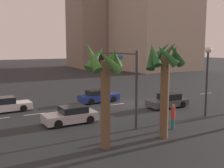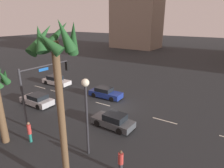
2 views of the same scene
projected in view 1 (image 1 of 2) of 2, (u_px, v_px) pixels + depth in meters
ground_plane at (127, 103)px, 29.17m from camera, size 220.00×220.00×0.00m
lane_stripe_1 at (206, 93)px, 35.12m from camera, size 2.01×0.14×0.01m
lane_stripe_2 at (171, 98)px, 32.20m from camera, size 2.52×0.14×0.01m
lane_stripe_3 at (115, 104)px, 28.44m from camera, size 2.05×0.14×0.01m
lane_stripe_4 at (34, 114)px, 24.31m from camera, size 1.82×0.14×0.01m
car_1 at (71, 115)px, 21.44m from camera, size 4.16×1.97×1.34m
car_2 at (168, 101)px, 27.05m from camera, size 4.14×1.96×1.37m
car_3 at (4, 105)px, 25.12m from camera, size 4.69×1.99×1.37m
car_4 at (99, 96)px, 29.57m from camera, size 4.41×1.88×1.34m
traffic_signal at (121, 73)px, 21.26m from camera, size 0.40×5.98×5.68m
streetlamp at (207, 68)px, 23.08m from camera, size 0.56×0.56×5.95m
pedestrian_1 at (173, 116)px, 19.83m from camera, size 0.43×0.43×1.84m
palm_tree_0 at (104, 78)px, 15.58m from camera, size 2.38×2.52×6.31m
palm_tree_2 at (164, 68)px, 17.53m from camera, size 2.54×2.59×6.37m
building_1 at (155, 19)px, 69.98m from camera, size 17.89×17.12×25.95m
building_3 at (103, 17)px, 80.64m from camera, size 19.27×16.35×29.49m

